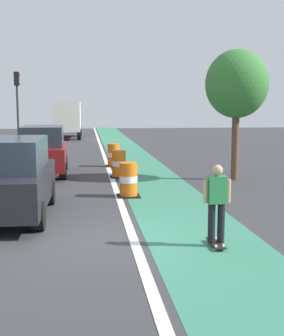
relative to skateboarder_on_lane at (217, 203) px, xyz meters
The scene contains 12 objects.
ground_plane 2.82m from the skateboarder_on_lane, 161.23° to the left, with size 100.00×100.00×0.00m, color #38383A.
bike_lane_strip 12.89m from the skateboarder_on_lane, 90.59° to the left, with size 2.50×80.00×0.01m, color #387F60.
lane_divider_stripe 12.99m from the skateboarder_on_lane, 97.23° to the left, with size 0.20×80.00×0.01m, color silver.
skateboarder_on_lane is the anchor object (origin of this frame).
parked_suv_nearest 5.49m from the skateboarder_on_lane, 145.81° to the left, with size 1.96×4.62×2.04m.
parked_suv_second 11.35m from the skateboarder_on_lane, 112.88° to the left, with size 2.01×4.65×2.04m.
traffic_barrel_front 5.55m from the skateboarder_on_lane, 103.71° to the left, with size 0.73×0.73×1.09m.
traffic_barrel_mid 9.49m from the skateboarder_on_lane, 98.07° to the left, with size 0.73×0.73×1.09m.
traffic_barrel_back 12.82m from the skateboarder_on_lane, 96.08° to the left, with size 0.73×0.73×1.09m.
delivery_truck_down_block 32.97m from the skateboarder_on_lane, 97.50° to the left, with size 2.37×7.60×3.23m.
traffic_light_corner 23.58m from the skateboarder_on_lane, 107.69° to the left, with size 0.41×0.32×5.10m.
street_tree_sidewalk 9.23m from the skateboarder_on_lane, 69.33° to the left, with size 2.40×2.40×5.00m.
Camera 1 is at (-0.06, -9.64, 2.85)m, focal length 48.62 mm.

